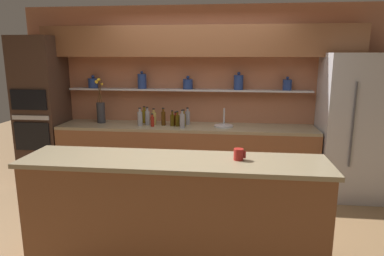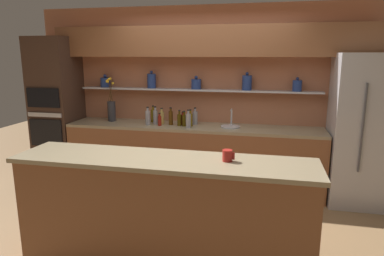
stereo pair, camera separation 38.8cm
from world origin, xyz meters
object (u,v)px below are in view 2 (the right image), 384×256
Objects in this scene: bottle_spirit_9 at (148,117)px; oven_tower at (57,109)px; sink_fixture at (231,125)px; bottle_sauce_4 at (160,120)px; flower_vase at (112,109)px; bottle_oil_3 at (153,115)px; coffee_mug at (227,156)px; bottle_spirit_1 at (195,117)px; bottle_sauce_7 at (183,119)px; bottle_spirit_2 at (162,117)px; bottle_oil_0 at (184,120)px; refrigerator at (368,131)px; bottle_spirit_6 at (155,117)px; bottle_oil_5 at (190,119)px; bottle_oil_11 at (179,120)px; bottle_spirit_10 at (171,117)px; bottle_spirit_8 at (188,120)px.

oven_tower is at bearing 176.82° from bottle_spirit_9.
sink_fixture is 1.01m from bottle_sauce_4.
flower_vase reaches higher than bottle_oil_3.
flower_vase is at bearing 135.84° from coffee_mug.
bottle_oil_3 is (0.64, 0.06, -0.09)m from flower_vase.
bottle_sauce_7 is (-0.16, -0.08, -0.02)m from bottle_spirit_1.
bottle_oil_3 is 0.50m from bottle_sauce_7.
sink_fixture reaches higher than bottle_spirit_2.
bottle_oil_0 is at bearing -6.15° from flower_vase.
refrigerator is 2.85m from bottle_spirit_6.
bottle_oil_0 is 1.11× the size of bottle_sauce_7.
bottle_spirit_6 is (0.72, -0.08, -0.08)m from flower_vase.
refrigerator reaches higher than bottle_oil_5.
bottle_spirit_6 is (-0.57, -0.11, 0.01)m from bottle_spirit_1.
bottle_oil_11 is at bearing 170.89° from bottle_oil_0.
bottle_oil_5 is at bearing 179.92° from refrigerator.
refrigerator is 2.41m from coffee_mug.
bottle_spirit_10 is at bearing 0.16° from bottle_spirit_6.
bottle_spirit_6 is at bearing -0.04° from oven_tower.
bottle_spirit_9 reaches higher than bottle_oil_5.
bottle_spirit_8 is at bearing -90.21° from bottle_oil_5.
bottle_sauce_4 is (0.82, -0.17, -0.11)m from flower_vase.
coffee_mug is (0.82, -1.80, 0.06)m from bottle_oil_0.
oven_tower is at bearing 179.99° from bottle_spirit_10.
bottle_spirit_8 reaches higher than coffee_mug.
sink_fixture is 2.53× the size of coffee_mug.
bottle_spirit_6 is 2.24m from coffee_mug.
flower_vase is 3.00× the size of bottle_oil_0.
bottle_sauce_4 is at bearing -157.00° from bottle_spirit_1.
flower_vase is at bearing 174.92° from bottle_oil_5.
coffee_mug is at bearing -63.70° from bottle_oil_11.
bottle_spirit_8 is at bearing -53.32° from bottle_oil_0.
bottle_oil_5 is at bearing -5.08° from flower_vase.
sink_fixture reaches higher than bottle_sauce_4.
bottle_spirit_8 is 0.98× the size of bottle_spirit_9.
bottle_spirit_10 reaches higher than bottle_spirit_1.
bottle_spirit_6 is (-0.53, 0.03, 0.01)m from bottle_oil_5.
refrigerator reaches higher than bottle_spirit_9.
coffee_mug is (0.74, -1.82, 0.05)m from bottle_oil_5.
refrigerator is at bearing -0.08° from bottle_oil_5.
sink_fixture is at bearing 4.67° from bottle_oil_5.
coffee_mug reaches higher than bottle_sauce_4.
bottle_spirit_6 is 1.32× the size of bottle_sauce_7.
flower_vase is 6.23× the size of coffee_mug.
oven_tower is 2.13m from bottle_spirit_8.
sink_fixture is 1.04× the size of bottle_spirit_8.
flower_vase is 1.28m from bottle_spirit_8.
bottle_spirit_9 reaches higher than bottle_spirit_1.
bottle_spirit_10 is at bearing -179.13° from sink_fixture.
refrigerator reaches higher than bottle_oil_3.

